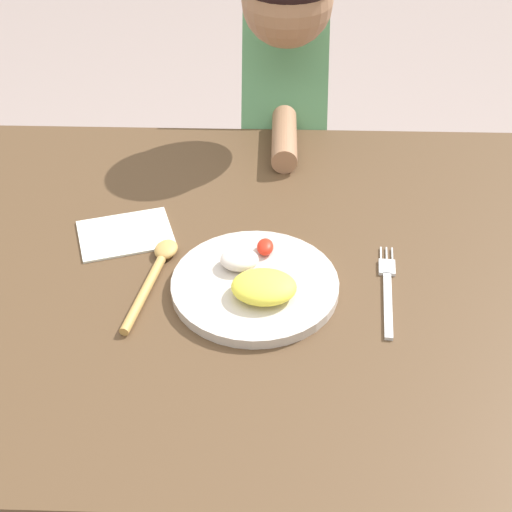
{
  "coord_description": "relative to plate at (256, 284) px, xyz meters",
  "views": [
    {
      "loc": [
        0.04,
        -0.94,
        1.44
      ],
      "look_at": [
        0.01,
        0.0,
        0.69
      ],
      "focal_mm": 52.51,
      "sensor_mm": 36.0,
      "label": 1
    }
  ],
  "objects": [
    {
      "name": "plate",
      "position": [
        0.0,
        0.0,
        0.0
      ],
      "size": [
        0.26,
        0.26,
        0.05
      ],
      "color": "beige",
      "rests_on": "dining_table"
    },
    {
      "name": "ground_plane",
      "position": [
        -0.01,
        0.06,
        -0.68
      ],
      "size": [
        8.0,
        8.0,
        0.0
      ],
      "primitive_type": "plane",
      "color": "gray"
    },
    {
      "name": "fork",
      "position": [
        0.21,
        0.01,
        -0.01
      ],
      "size": [
        0.04,
        0.22,
        0.01
      ],
      "rotation": [
        0.0,
        0.0,
        1.48
      ],
      "color": "silver",
      "rests_on": "dining_table"
    },
    {
      "name": "spoon",
      "position": [
        -0.16,
        0.03,
        -0.01
      ],
      "size": [
        0.07,
        0.22,
        0.02
      ],
      "rotation": [
        0.0,
        0.0,
        1.38
      ],
      "color": "tan",
      "rests_on": "dining_table"
    },
    {
      "name": "dining_table",
      "position": [
        -0.01,
        0.06,
        -0.12
      ],
      "size": [
        1.3,
        0.91,
        0.67
      ],
      "color": "#513A25",
      "rests_on": "ground_plane"
    },
    {
      "name": "person",
      "position": [
        0.04,
        0.63,
        -0.13
      ],
      "size": [
        0.2,
        0.44,
        1.02
      ],
      "rotation": [
        0.0,
        0.0,
        3.14
      ],
      "color": "#354C65",
      "rests_on": "ground_plane"
    },
    {
      "name": "napkin",
      "position": [
        -0.23,
        0.14,
        -0.01
      ],
      "size": [
        0.18,
        0.16,
        0.0
      ],
      "primitive_type": "cube",
      "rotation": [
        0.0,
        0.0,
        0.31
      ],
      "color": "white",
      "rests_on": "dining_table"
    }
  ]
}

